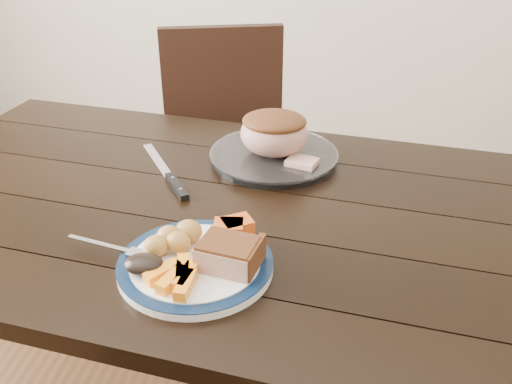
# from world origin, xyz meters

# --- Properties ---
(dining_table) EXTENTS (1.70, 1.09, 0.75)m
(dining_table) POSITION_xyz_m (-0.00, 0.00, 0.66)
(dining_table) COLOR black
(dining_table) RESTS_ON ground
(chair_far) EXTENTS (0.52, 0.53, 0.93)m
(chair_far) POSITION_xyz_m (-0.15, 0.73, 0.52)
(chair_far) COLOR black
(chair_far) RESTS_ON ground
(dinner_plate) EXTENTS (0.28, 0.28, 0.02)m
(dinner_plate) POSITION_xyz_m (0.00, -0.23, 0.76)
(dinner_plate) COLOR white
(dinner_plate) RESTS_ON dining_table
(plate_rim) EXTENTS (0.28, 0.28, 0.02)m
(plate_rim) POSITION_xyz_m (0.00, -0.23, 0.77)
(plate_rim) COLOR #0A1C36
(plate_rim) RESTS_ON dinner_plate
(serving_platter) EXTENTS (0.31, 0.31, 0.02)m
(serving_platter) POSITION_xyz_m (0.08, 0.24, 0.76)
(serving_platter) COLOR white
(serving_platter) RESTS_ON dining_table
(pork_slice) EXTENTS (0.11, 0.10, 0.04)m
(pork_slice) POSITION_xyz_m (0.07, -0.24, 0.79)
(pork_slice) COLOR tan
(pork_slice) RESTS_ON dinner_plate
(roasted_potatoes) EXTENTS (0.10, 0.10, 0.04)m
(roasted_potatoes) POSITION_xyz_m (-0.04, -0.20, 0.79)
(roasted_potatoes) COLOR gold
(roasted_potatoes) RESTS_ON dinner_plate
(carrot_batons) EXTENTS (0.09, 0.11, 0.02)m
(carrot_batons) POSITION_xyz_m (-0.01, -0.30, 0.78)
(carrot_batons) COLOR orange
(carrot_batons) RESTS_ON dinner_plate
(pumpkin_wedges) EXTENTS (0.08, 0.07, 0.04)m
(pumpkin_wedges) POSITION_xyz_m (0.06, -0.15, 0.79)
(pumpkin_wedges) COLOR #F4571B
(pumpkin_wedges) RESTS_ON dinner_plate
(dark_mushroom) EXTENTS (0.07, 0.05, 0.03)m
(dark_mushroom) POSITION_xyz_m (-0.08, -0.28, 0.79)
(dark_mushroom) COLOR black
(dark_mushroom) RESTS_ON dinner_plate
(fork) EXTENTS (0.18, 0.06, 0.00)m
(fork) POSITION_xyz_m (-0.15, -0.22, 0.77)
(fork) COLOR silver
(fork) RESTS_ON dinner_plate
(roast_joint) EXTENTS (0.17, 0.14, 0.11)m
(roast_joint) POSITION_xyz_m (0.08, 0.24, 0.82)
(roast_joint) COLOR tan
(roast_joint) RESTS_ON serving_platter
(cut_slice) EXTENTS (0.08, 0.07, 0.02)m
(cut_slice) POSITION_xyz_m (0.16, 0.18, 0.78)
(cut_slice) COLOR tan
(cut_slice) RESTS_ON serving_platter
(carving_knife) EXTENTS (0.19, 0.28, 0.01)m
(carving_knife) POSITION_xyz_m (-0.14, 0.09, 0.76)
(carving_knife) COLOR silver
(carving_knife) RESTS_ON dining_table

